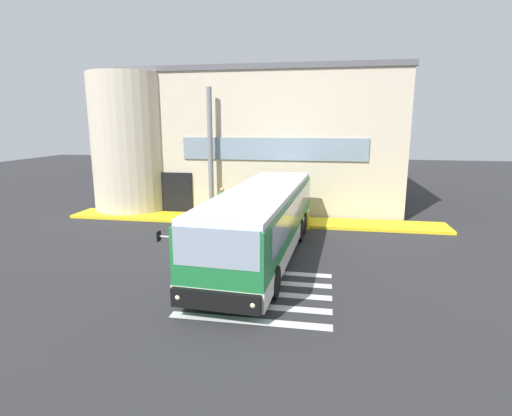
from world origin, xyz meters
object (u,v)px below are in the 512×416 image
object	(u,v)px
entry_support_column	(210,153)
bus_main_foreground	(262,223)
safety_bollard_yellow	(307,221)
passenger_near_column	(222,201)
passenger_by_doorway	(239,202)

from	to	relation	value
entry_support_column	bus_main_foreground	bearing A→B (deg)	-57.84
entry_support_column	safety_bollard_yellow	size ratio (longest dim) A/B	7.66
bus_main_foreground	safety_bollard_yellow	bearing A→B (deg)	69.82
bus_main_foreground	entry_support_column	bearing A→B (deg)	122.16
passenger_near_column	entry_support_column	bearing A→B (deg)	139.26
entry_support_column	bus_main_foreground	xyz separation A→B (m)	(3.82, -6.08, -2.26)
passenger_near_column	bus_main_foreground	bearing A→B (deg)	-60.71
passenger_by_doorway	safety_bollard_yellow	bearing A→B (deg)	-12.02
bus_main_foreground	safety_bollard_yellow	size ratio (longest dim) A/B	12.66
bus_main_foreground	passenger_near_column	distance (m)	6.19
entry_support_column	passenger_by_doorway	size ratio (longest dim) A/B	4.12
entry_support_column	bus_main_foreground	distance (m)	7.53
passenger_near_column	safety_bollard_yellow	bearing A→B (deg)	-13.59
bus_main_foreground	safety_bollard_yellow	xyz separation A→B (m)	(1.57, 4.28, -0.88)
entry_support_column	passenger_near_column	size ratio (longest dim) A/B	4.12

